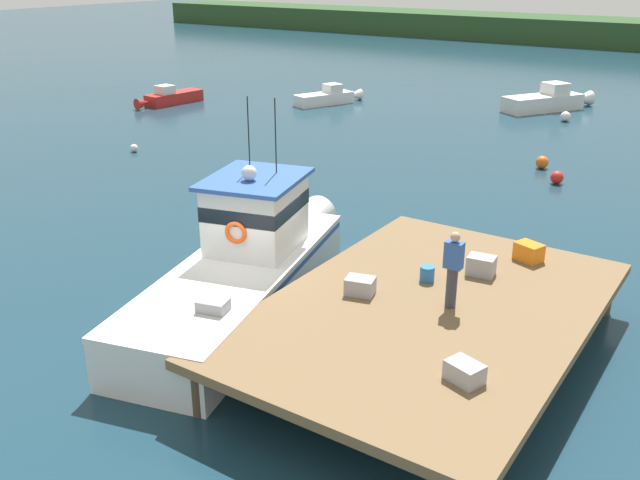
{
  "coord_description": "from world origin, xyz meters",
  "views": [
    {
      "loc": [
        10.04,
        -11.89,
        7.8
      ],
      "look_at": [
        1.2,
        1.35,
        1.4
      ],
      "focal_mm": 39.37,
      "sensor_mm": 36.0,
      "label": 1
    }
  ],
  "objects_px": {
    "main_fishing_boat": "(247,264)",
    "moored_boat_off_the_point": "(548,101)",
    "crate_single_by_cleat": "(481,265)",
    "deckhand_by_the_boat": "(453,268)",
    "mooring_buoy_inshore": "(134,148)",
    "mooring_buoy_channel_marker": "(566,116)",
    "crate_stack_mid_dock": "(360,286)",
    "moored_boat_far_right": "(328,97)",
    "crate_single_far": "(465,372)",
    "bait_bucket": "(427,274)",
    "mooring_buoy_spare_mooring": "(542,162)",
    "moored_boat_near_channel": "(170,97)",
    "crate_stack_near_edge": "(529,252)",
    "mooring_buoy_outer": "(557,177)"
  },
  "relations": [
    {
      "from": "crate_stack_mid_dock",
      "to": "deckhand_by_the_boat",
      "type": "distance_m",
      "value": 2.02
    },
    {
      "from": "bait_bucket",
      "to": "mooring_buoy_spare_mooring",
      "type": "bearing_deg",
      "value": 97.29
    },
    {
      "from": "moored_boat_near_channel",
      "to": "crate_stack_near_edge",
      "type": "bearing_deg",
      "value": -28.13
    },
    {
      "from": "crate_single_far",
      "to": "main_fishing_boat",
      "type": "bearing_deg",
      "value": 162.05
    },
    {
      "from": "crate_stack_near_edge",
      "to": "crate_single_by_cleat",
      "type": "distance_m",
      "value": 1.51
    },
    {
      "from": "main_fishing_boat",
      "to": "moored_boat_near_channel",
      "type": "xyz_separation_m",
      "value": [
        -19.7,
        17.08,
        -0.63
      ]
    },
    {
      "from": "crate_stack_mid_dock",
      "to": "mooring_buoy_outer",
      "type": "xyz_separation_m",
      "value": [
        0.14,
        14.15,
        -1.14
      ]
    },
    {
      "from": "bait_bucket",
      "to": "moored_boat_off_the_point",
      "type": "distance_m",
      "value": 26.84
    },
    {
      "from": "main_fishing_boat",
      "to": "crate_single_far",
      "type": "xyz_separation_m",
      "value": [
        6.41,
        -2.08,
        0.37
      ]
    },
    {
      "from": "crate_stack_near_edge",
      "to": "bait_bucket",
      "type": "xyz_separation_m",
      "value": [
        -1.49,
        -2.35,
        -0.04
      ]
    },
    {
      "from": "crate_single_by_cleat",
      "to": "deckhand_by_the_boat",
      "type": "distance_m",
      "value": 1.94
    },
    {
      "from": "mooring_buoy_channel_marker",
      "to": "main_fishing_boat",
      "type": "bearing_deg",
      "value": -91.38
    },
    {
      "from": "main_fishing_boat",
      "to": "deckhand_by_the_boat",
      "type": "distance_m",
      "value": 5.21
    },
    {
      "from": "main_fishing_boat",
      "to": "mooring_buoy_spare_mooring",
      "type": "relative_size",
      "value": 19.91
    },
    {
      "from": "crate_stack_mid_dock",
      "to": "deckhand_by_the_boat",
      "type": "height_order",
      "value": "deckhand_by_the_boat"
    },
    {
      "from": "moored_boat_off_the_point",
      "to": "mooring_buoy_inshore",
      "type": "relative_size",
      "value": 16.43
    },
    {
      "from": "moored_boat_near_channel",
      "to": "mooring_buoy_inshore",
      "type": "xyz_separation_m",
      "value": [
        6.48,
        -8.67,
        -0.21
      ]
    },
    {
      "from": "crate_single_by_cleat",
      "to": "moored_boat_near_channel",
      "type": "relative_size",
      "value": 0.14
    },
    {
      "from": "moored_boat_far_right",
      "to": "mooring_buoy_outer",
      "type": "height_order",
      "value": "moored_boat_far_right"
    },
    {
      "from": "crate_single_far",
      "to": "mooring_buoy_spare_mooring",
      "type": "bearing_deg",
      "value": 103.01
    },
    {
      "from": "bait_bucket",
      "to": "mooring_buoy_spare_mooring",
      "type": "relative_size",
      "value": 0.68
    },
    {
      "from": "crate_stack_mid_dock",
      "to": "bait_bucket",
      "type": "height_order",
      "value": "crate_stack_mid_dock"
    },
    {
      "from": "crate_stack_near_edge",
      "to": "bait_bucket",
      "type": "distance_m",
      "value": 2.78
    },
    {
      "from": "main_fishing_boat",
      "to": "crate_single_far",
      "type": "height_order",
      "value": "main_fishing_boat"
    },
    {
      "from": "bait_bucket",
      "to": "deckhand_by_the_boat",
      "type": "distance_m",
      "value": 1.44
    },
    {
      "from": "main_fishing_boat",
      "to": "mooring_buoy_outer",
      "type": "distance_m",
      "value": 14.38
    },
    {
      "from": "crate_stack_mid_dock",
      "to": "moored_boat_far_right",
      "type": "distance_m",
      "value": 27.21
    },
    {
      "from": "crate_stack_mid_dock",
      "to": "mooring_buoy_inshore",
      "type": "height_order",
      "value": "crate_stack_mid_dock"
    },
    {
      "from": "crate_stack_near_edge",
      "to": "moored_boat_near_channel",
      "type": "distance_m",
      "value": 28.76
    },
    {
      "from": "moored_boat_far_right",
      "to": "mooring_buoy_inshore",
      "type": "height_order",
      "value": "moored_boat_far_right"
    },
    {
      "from": "mooring_buoy_channel_marker",
      "to": "moored_boat_far_right",
      "type": "bearing_deg",
      "value": -167.53
    },
    {
      "from": "crate_single_far",
      "to": "mooring_buoy_inshore",
      "type": "bearing_deg",
      "value": 151.88
    },
    {
      "from": "deckhand_by_the_boat",
      "to": "mooring_buoy_spare_mooring",
      "type": "relative_size",
      "value": 3.26
    },
    {
      "from": "deckhand_by_the_boat",
      "to": "moored_boat_near_channel",
      "type": "xyz_separation_m",
      "value": [
        -24.79,
        16.76,
        -1.68
      ]
    },
    {
      "from": "crate_stack_near_edge",
      "to": "crate_single_far",
      "type": "bearing_deg",
      "value": -82.27
    },
    {
      "from": "main_fishing_boat",
      "to": "crate_stack_mid_dock",
      "type": "height_order",
      "value": "main_fishing_boat"
    },
    {
      "from": "main_fishing_boat",
      "to": "mooring_buoy_channel_marker",
      "type": "height_order",
      "value": "main_fishing_boat"
    },
    {
      "from": "crate_stack_mid_dock",
      "to": "mooring_buoy_channel_marker",
      "type": "relative_size",
      "value": 1.17
    },
    {
      "from": "mooring_buoy_channel_marker",
      "to": "mooring_buoy_inshore",
      "type": "bearing_deg",
      "value": -129.76
    },
    {
      "from": "main_fishing_boat",
      "to": "moored_boat_off_the_point",
      "type": "xyz_separation_m",
      "value": [
        -1.06,
        27.49,
        -0.5
      ]
    },
    {
      "from": "moored_boat_far_right",
      "to": "mooring_buoy_spare_mooring",
      "type": "relative_size",
      "value": 8.76
    },
    {
      "from": "crate_single_far",
      "to": "mooring_buoy_inshore",
      "type": "relative_size",
      "value": 1.79
    },
    {
      "from": "deckhand_by_the_boat",
      "to": "mooring_buoy_channel_marker",
      "type": "xyz_separation_m",
      "value": [
        -4.49,
        24.71,
        -1.8
      ]
    },
    {
      "from": "crate_single_by_cleat",
      "to": "moored_boat_far_right",
      "type": "xyz_separation_m",
      "value": [
        -17.16,
        20.06,
        -1.04
      ]
    },
    {
      "from": "mooring_buoy_inshore",
      "to": "mooring_buoy_outer",
      "type": "height_order",
      "value": "mooring_buoy_outer"
    },
    {
      "from": "mooring_buoy_inshore",
      "to": "mooring_buoy_channel_marker",
      "type": "height_order",
      "value": "mooring_buoy_channel_marker"
    },
    {
      "from": "crate_single_by_cleat",
      "to": "mooring_buoy_channel_marker",
      "type": "bearing_deg",
      "value": 100.93
    },
    {
      "from": "moored_boat_near_channel",
      "to": "mooring_buoy_outer",
      "type": "relative_size",
      "value": 9.12
    },
    {
      "from": "main_fishing_boat",
      "to": "moored_boat_near_channel",
      "type": "bearing_deg",
      "value": 139.08
    },
    {
      "from": "crate_stack_near_edge",
      "to": "mooring_buoy_inshore",
      "type": "distance_m",
      "value": 19.53
    }
  ]
}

